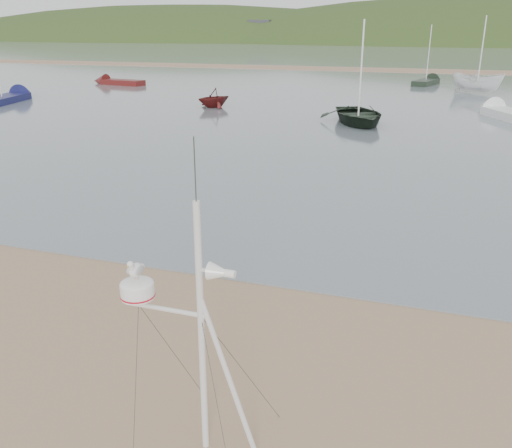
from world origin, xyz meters
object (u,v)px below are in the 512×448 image
(boat_red, at_px, (213,89))
(sailboat_dark_mid, at_px, (430,81))
(mast_rig, at_px, (198,383))
(sailboat_blue_near, at_px, (16,96))
(dinghy_red_far, at_px, (111,82))
(boat_dark, at_px, (361,78))
(sailboat_white_near, at_px, (499,111))
(boat_white, at_px, (480,66))

(boat_red, height_order, sailboat_dark_mid, sailboat_dark_mid)
(mast_rig, height_order, sailboat_dark_mid, sailboat_dark_mid)
(sailboat_blue_near, bearing_deg, sailboat_dark_mid, 38.46)
(sailboat_dark_mid, relative_size, dinghy_red_far, 1.02)
(boat_dark, xyz_separation_m, sailboat_dark_mid, (3.16, 26.83, -2.37))
(boat_red, bearing_deg, boat_dark, 12.19)
(boat_red, xyz_separation_m, dinghy_red_far, (-16.27, 12.06, -1.05))
(sailboat_dark_mid, xyz_separation_m, sailboat_blue_near, (-30.36, -24.12, -0.00))
(boat_dark, relative_size, sailboat_dark_mid, 0.84)
(mast_rig, relative_size, boat_red, 1.65)
(boat_dark, distance_m, sailboat_white_near, 10.50)
(boat_red, height_order, dinghy_red_far, boat_red)
(sailboat_dark_mid, xyz_separation_m, dinghy_red_far, (-30.25, -10.94, -0.01))
(boat_dark, xyz_separation_m, sailboat_white_near, (8.11, 6.24, -2.37))
(boat_white, distance_m, sailboat_blue_near, 38.23)
(boat_red, bearing_deg, sailboat_white_near, 38.96)
(boat_white, bearing_deg, sailboat_blue_near, 145.02)
(mast_rig, relative_size, boat_white, 0.93)
(sailboat_blue_near, bearing_deg, dinghy_red_far, 89.49)
(dinghy_red_far, bearing_deg, mast_rig, -55.75)
(mast_rig, relative_size, sailboat_white_near, 0.60)
(mast_rig, bearing_deg, boat_red, 112.69)
(boat_dark, distance_m, boat_red, 11.55)
(boat_dark, height_order, sailboat_white_near, sailboat_white_near)
(mast_rig, xyz_separation_m, boat_red, (-12.82, 30.67, 0.30))
(sailboat_blue_near, bearing_deg, boat_red, 3.92)
(sailboat_white_near, relative_size, dinghy_red_far, 1.15)
(mast_rig, height_order, boat_white, boat_white)
(sailboat_blue_near, bearing_deg, boat_white, 25.56)
(sailboat_white_near, distance_m, dinghy_red_far, 36.49)
(sailboat_dark_mid, bearing_deg, boat_red, -121.29)
(sailboat_white_near, distance_m, sailboat_blue_near, 35.48)
(boat_red, relative_size, sailboat_white_near, 0.37)
(sailboat_white_near, height_order, dinghy_red_far, sailboat_white_near)
(mast_rig, relative_size, dinghy_red_far, 0.69)
(boat_red, distance_m, sailboat_blue_near, 16.46)
(mast_rig, height_order, dinghy_red_far, mast_rig)
(boat_dark, distance_m, sailboat_blue_near, 27.44)
(boat_white, height_order, dinghy_red_far, boat_white)
(boat_white, distance_m, dinghy_red_far, 34.55)
(boat_red, bearing_deg, sailboat_blue_near, -144.38)
(sailboat_dark_mid, bearing_deg, dinghy_red_far, -160.12)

